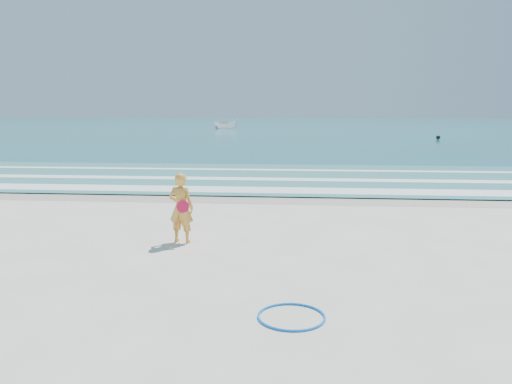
{
  "coord_description": "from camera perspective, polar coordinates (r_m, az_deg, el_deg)",
  "views": [
    {
      "loc": [
        1.71,
        -7.23,
        2.83
      ],
      "look_at": [
        0.7,
        4.0,
        1.0
      ],
      "focal_mm": 35.0,
      "sensor_mm": 36.0,
      "label": 1
    }
  ],
  "objects": [
    {
      "name": "ground",
      "position": [
        7.95,
        -7.8,
        -11.73
      ],
      "size": [
        400.0,
        400.0,
        0.0
      ],
      "primitive_type": "plane",
      "color": "silver",
      "rests_on": "ground"
    },
    {
      "name": "wet_sand",
      "position": [
        16.56,
        -0.89,
        -0.61
      ],
      "size": [
        400.0,
        2.4,
        0.0
      ],
      "primitive_type": "cube",
      "color": "#B2A893",
      "rests_on": "ground"
    },
    {
      "name": "ocean",
      "position": [
        112.28,
        4.27,
        7.76
      ],
      "size": [
        400.0,
        190.0,
        0.04
      ],
      "primitive_type": "cube",
      "color": "#19727F",
      "rests_on": "ground"
    },
    {
      "name": "shallow",
      "position": [
        21.48,
        0.5,
        1.77
      ],
      "size": [
        400.0,
        10.0,
        0.01
      ],
      "primitive_type": "cube",
      "color": "#59B7AD",
      "rests_on": "ocean"
    },
    {
      "name": "foam_near",
      "position": [
        17.83,
        -0.45,
        0.26
      ],
      "size": [
        400.0,
        1.4,
        0.01
      ],
      "primitive_type": "cube",
      "color": "white",
      "rests_on": "shallow"
    },
    {
      "name": "foam_mid",
      "position": [
        20.69,
        0.33,
        1.5
      ],
      "size": [
        400.0,
        0.9,
        0.01
      ],
      "primitive_type": "cube",
      "color": "white",
      "rests_on": "shallow"
    },
    {
      "name": "foam_far",
      "position": [
        23.95,
        0.99,
        2.56
      ],
      "size": [
        400.0,
        0.6,
        0.01
      ],
      "primitive_type": "cube",
      "color": "white",
      "rests_on": "shallow"
    },
    {
      "name": "hoop",
      "position": [
        7.14,
        4.07,
        -14.0
      ],
      "size": [
        0.97,
        0.97,
        0.03
      ],
      "primitive_type": "torus",
      "rotation": [
        0.0,
        0.0,
        0.01
      ],
      "color": "blue",
      "rests_on": "ground"
    },
    {
      "name": "boat",
      "position": [
        80.88,
        -3.44,
        7.76
      ],
      "size": [
        4.09,
        1.98,
        1.52
      ],
      "primitive_type": "imported",
      "rotation": [
        0.0,
        0.0,
        1.7
      ],
      "color": "white",
      "rests_on": "ocean"
    },
    {
      "name": "buoy",
      "position": [
        53.46,
        20.1,
        5.89
      ],
      "size": [
        0.41,
        0.41,
        0.41
      ],
      "primitive_type": "sphere",
      "color": "black",
      "rests_on": "ocean"
    },
    {
      "name": "woman",
      "position": [
        10.9,
        -8.55,
        -1.81
      ],
      "size": [
        0.62,
        0.46,
        1.53
      ],
      "color": "gold",
      "rests_on": "ground"
    }
  ]
}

